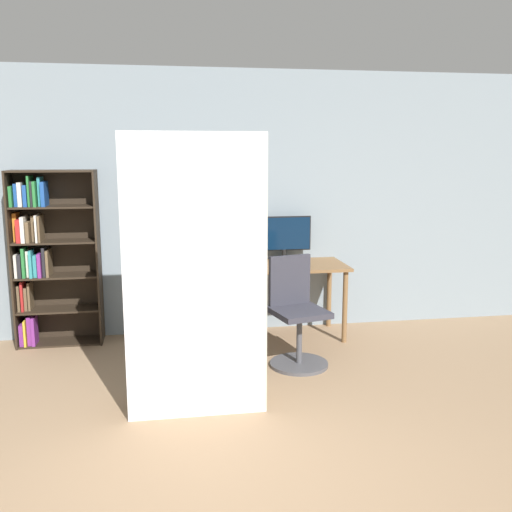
{
  "coord_description": "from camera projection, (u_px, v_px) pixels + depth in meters",
  "views": [
    {
      "loc": [
        -0.32,
        -2.75,
        1.88
      ],
      "look_at": [
        0.42,
        1.7,
        1.05
      ],
      "focal_mm": 40.0,
      "sensor_mm": 36.0,
      "label": 1
    }
  ],
  "objects": [
    {
      "name": "office_chair",
      "position": [
        297.0,
        321.0,
        5.06
      ],
      "size": [
        0.53,
        0.53,
        0.97
      ],
      "color": "#4C4C51",
      "rests_on": "ground"
    },
    {
      "name": "ground_plane",
      "position": [
        231.0,
        507.0,
        3.06
      ],
      "size": [
        16.0,
        16.0,
        0.0
      ],
      "primitive_type": "plane",
      "color": "#937556"
    },
    {
      "name": "wall_back",
      "position": [
        193.0,
        204.0,
        5.85
      ],
      "size": [
        8.0,
        0.06,
        2.7
      ],
      "color": "gray",
      "rests_on": "ground"
    },
    {
      "name": "monitor",
      "position": [
        284.0,
        237.0,
        5.89
      ],
      "size": [
        0.56,
        0.25,
        0.47
      ],
      "color": "black",
      "rests_on": "desk"
    },
    {
      "name": "mattress_far",
      "position": [
        194.0,
        269.0,
        4.28
      ],
      "size": [
        0.99,
        0.23,
        2.01
      ],
      "color": "silver",
      "rests_on": "ground"
    },
    {
      "name": "mattress_near",
      "position": [
        196.0,
        277.0,
        4.02
      ],
      "size": [
        0.99,
        0.24,
        2.01
      ],
      "color": "silver",
      "rests_on": "ground"
    },
    {
      "name": "desk",
      "position": [
        289.0,
        275.0,
        5.77
      ],
      "size": [
        1.13,
        0.66,
        0.76
      ],
      "color": "brown",
      "rests_on": "ground"
    },
    {
      "name": "bookshelf",
      "position": [
        47.0,
        255.0,
        5.54
      ],
      "size": [
        0.81,
        0.33,
        1.71
      ],
      "color": "#2D2319",
      "rests_on": "ground"
    }
  ]
}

